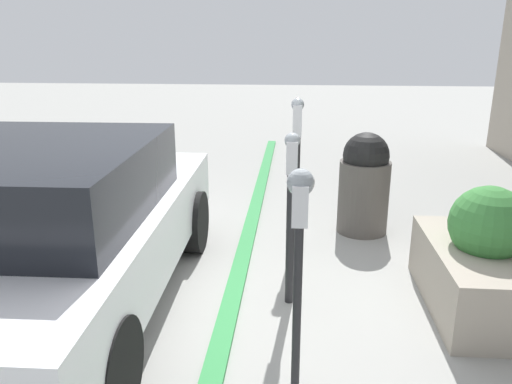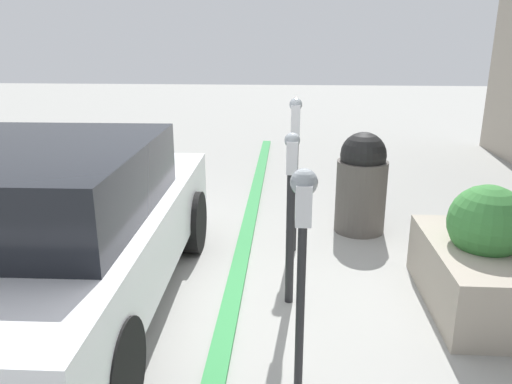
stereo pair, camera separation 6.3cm
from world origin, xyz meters
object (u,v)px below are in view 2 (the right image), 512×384
parking_meter_nearest (303,232)px  trash_bin (361,183)px  parking_meter_middle (295,159)px  planter_box (481,262)px  parking_meter_second (291,198)px  parked_car_front (46,227)px

parking_meter_nearest → trash_bin: 3.08m
parking_meter_nearest → parking_meter_middle: parking_meter_middle is taller
parking_meter_nearest → parking_meter_middle: 2.31m
parking_meter_nearest → planter_box: (1.26, -1.54, -0.74)m
parking_meter_second → parked_car_front: size_ratio=0.37×
parked_car_front → parking_meter_middle: bearing=-56.6°
parked_car_front → trash_bin: bearing=-55.4°
parking_meter_nearest → parking_meter_second: parking_meter_nearest is taller
planter_box → trash_bin: size_ratio=1.24×
planter_box → parking_meter_nearest: bearing=129.3°
trash_bin → parked_car_front: bearing=125.7°
parking_meter_nearest → trash_bin: bearing=-14.6°
planter_box → trash_bin: (1.68, 0.77, 0.18)m
trash_bin → parking_meter_second: bearing=154.5°
parking_meter_second → planter_box: bearing=-88.5°
parking_meter_second → parking_meter_middle: (1.09, -0.04, 0.07)m
parking_meter_nearest → planter_box: parking_meter_nearest is taller
parking_meter_nearest → parking_meter_second: (1.21, 0.06, -0.20)m
planter_box → parked_car_front: size_ratio=0.36×
parking_meter_middle → planter_box: bearing=-124.0°
parking_meter_middle → trash_bin: size_ratio=1.38×
planter_box → parking_meter_second: bearing=91.5°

